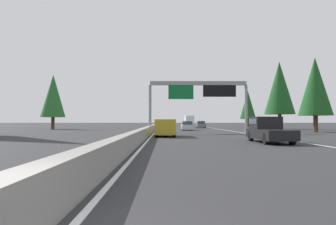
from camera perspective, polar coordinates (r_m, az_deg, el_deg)
The scene contains 14 objects.
ground_plane at distance 63.69m, azimuth -1.99°, elevation -2.88°, with size 320.00×320.00×0.00m, color #2D2D30.
median_barrier at distance 83.68m, azimuth -1.85°, elevation -2.23°, with size 180.00×0.56×0.90m, color gray.
shoulder_stripe_right at distance 74.33m, azimuth 7.13°, elevation -2.66°, with size 160.00×0.16×0.01m, color silver.
shoulder_stripe_median at distance 73.68m, azimuth -1.60°, elevation -2.68°, with size 160.00×0.16×0.01m, color silver.
sign_gantry_overhead at distance 40.75m, azimuth 5.70°, elevation 3.74°, with size 0.50×12.68×6.61m.
pickup_mid_center at distance 24.09m, azimuth 17.58°, elevation -2.97°, with size 5.60×2.00×1.86m.
minivan_far_left at distance 31.32m, azimuth -0.51°, elevation -2.60°, with size 5.00×1.95×1.69m.
sedan_mid_left at distance 51.94m, azimuth 3.44°, elevation -2.44°, with size 4.40×1.80×1.47m.
box_truck_near_center at distance 94.74m, azimuth 3.79°, elevation -1.43°, with size 8.50×2.40×2.95m.
sedan_distant_a at distance 68.03m, azimuth 5.90°, elevation -2.20°, with size 4.40×1.80×1.47m.
conifer_right_near at distance 48.54m, azimuth 24.98°, elevation 4.27°, with size 4.57×4.57×10.38m.
conifer_right_mid at distance 62.06m, azimuth 19.43°, elevation 4.19°, with size 5.50×5.50×12.50m.
conifer_right_far at distance 80.57m, azimuth 14.18°, elevation 1.33°, with size 3.94×3.94×8.95m.
conifer_left_near at distance 61.55m, azimuth -19.98°, elevation 2.82°, with size 4.40×4.40×10.00m.
Camera 1 is at (-3.65, -1.62, 1.58)m, focal length 33.85 mm.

